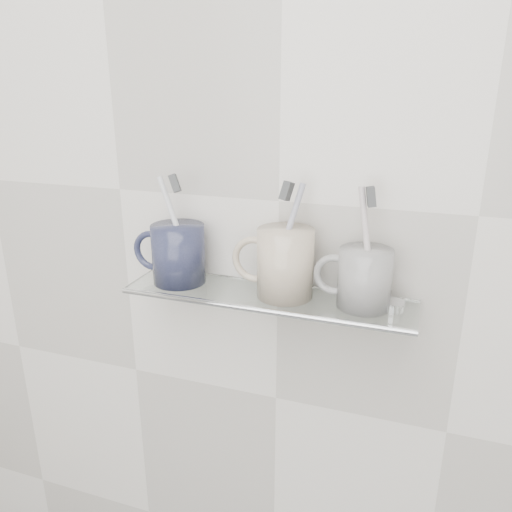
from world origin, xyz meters
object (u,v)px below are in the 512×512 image
at_px(mug_center, 285,263).
at_px(mug_right, 365,278).
at_px(shelf_glass, 267,296).
at_px(mug_left, 179,254).

relative_size(mug_center, mug_right, 1.22).
relative_size(shelf_glass, mug_left, 4.69).
xyz_separation_m(mug_left, mug_right, (0.33, 0.00, -0.00)).
relative_size(mug_left, mug_right, 1.10).
bearing_deg(mug_center, mug_right, 16.78).
xyz_separation_m(mug_left, mug_center, (0.20, 0.00, 0.01)).
bearing_deg(mug_right, mug_left, 169.75).
bearing_deg(mug_center, shelf_glass, -153.56).
bearing_deg(mug_left, mug_center, -6.23).
height_order(shelf_glass, mug_right, mug_right).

